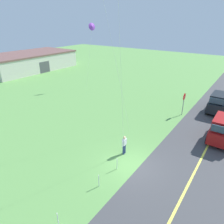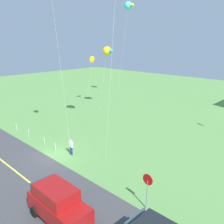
{
  "view_description": "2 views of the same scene",
  "coord_description": "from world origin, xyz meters",
  "px_view_note": "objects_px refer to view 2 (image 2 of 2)",
  "views": [
    {
      "loc": [
        -10.93,
        -5.89,
        9.88
      ],
      "look_at": [
        1.53,
        2.9,
        3.04
      ],
      "focal_mm": 33.1,
      "sensor_mm": 36.0,
      "label": 1
    },
    {
      "loc": [
        18.99,
        -11.66,
        10.75
      ],
      "look_at": [
        4.04,
        3.83,
        4.48
      ],
      "focal_mm": 39.08,
      "sensor_mm": 36.0,
      "label": 2
    }
  ],
  "objects_px": {
    "stop_sign": "(148,185)",
    "kite_blue_mid": "(129,6)",
    "car_suv_foreground": "(58,203)",
    "person_adult_near": "(71,147)",
    "kite_green_far": "(107,51)",
    "kite_orange_near": "(92,60)"
  },
  "relations": [
    {
      "from": "stop_sign",
      "to": "person_adult_near",
      "type": "distance_m",
      "value": 10.25
    },
    {
      "from": "stop_sign",
      "to": "kite_green_far",
      "type": "distance_m",
      "value": 25.74
    },
    {
      "from": "kite_orange_near",
      "to": "kite_blue_mid",
      "type": "bearing_deg",
      "value": 69.64
    },
    {
      "from": "kite_green_far",
      "to": "car_suv_foreground",
      "type": "bearing_deg",
      "value": -51.86
    },
    {
      "from": "kite_blue_mid",
      "to": "kite_orange_near",
      "type": "xyz_separation_m",
      "value": [
        -2.32,
        -6.26,
        -8.68
      ]
    },
    {
      "from": "stop_sign",
      "to": "kite_blue_mid",
      "type": "distance_m",
      "value": 33.65
    },
    {
      "from": "kite_green_far",
      "to": "kite_orange_near",
      "type": "height_order",
      "value": "kite_green_far"
    },
    {
      "from": "person_adult_near",
      "to": "kite_blue_mid",
      "type": "height_order",
      "value": "kite_blue_mid"
    },
    {
      "from": "car_suv_foreground",
      "to": "person_adult_near",
      "type": "distance_m",
      "value": 9.09
    },
    {
      "from": "car_suv_foreground",
      "to": "stop_sign",
      "type": "height_order",
      "value": "stop_sign"
    },
    {
      "from": "kite_green_far",
      "to": "kite_orange_near",
      "type": "relative_size",
      "value": 1.2
    },
    {
      "from": "car_suv_foreground",
      "to": "person_adult_near",
      "type": "height_order",
      "value": "car_suv_foreground"
    },
    {
      "from": "kite_blue_mid",
      "to": "kite_green_far",
      "type": "xyz_separation_m",
      "value": [
        1.55,
        -6.61,
        -7.17
      ]
    },
    {
      "from": "car_suv_foreground",
      "to": "person_adult_near",
      "type": "xyz_separation_m",
      "value": [
        -6.79,
        6.04,
        -0.29
      ]
    },
    {
      "from": "stop_sign",
      "to": "person_adult_near",
      "type": "bearing_deg",
      "value": 172.2
    },
    {
      "from": "car_suv_foreground",
      "to": "kite_green_far",
      "type": "relative_size",
      "value": 0.44
    },
    {
      "from": "kite_blue_mid",
      "to": "kite_green_far",
      "type": "bearing_deg",
      "value": -76.78
    },
    {
      "from": "car_suv_foreground",
      "to": "stop_sign",
      "type": "bearing_deg",
      "value": 54.48
    },
    {
      "from": "person_adult_near",
      "to": "kite_green_far",
      "type": "height_order",
      "value": "kite_green_far"
    },
    {
      "from": "car_suv_foreground",
      "to": "person_adult_near",
      "type": "bearing_deg",
      "value": 138.35
    },
    {
      "from": "car_suv_foreground",
      "to": "kite_green_far",
      "type": "distance_m",
      "value": 26.88
    },
    {
      "from": "stop_sign",
      "to": "kite_green_far",
      "type": "relative_size",
      "value": 0.26
    }
  ]
}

